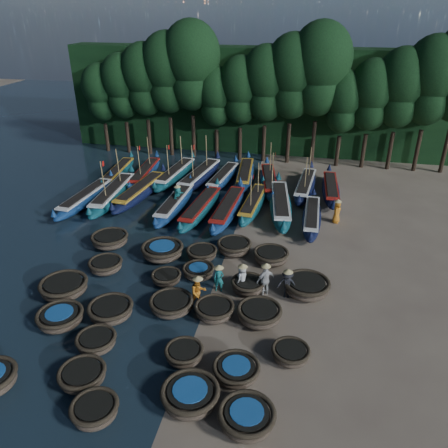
% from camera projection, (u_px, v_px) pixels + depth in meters
% --- Properties ---
extents(ground, '(120.00, 120.00, 0.00)m').
position_uv_depth(ground, '(219.00, 272.00, 24.91)').
color(ground, gray).
rests_on(ground, ground).
extents(foliage_wall, '(40.00, 3.00, 10.00)m').
position_uv_depth(foliage_wall, '(268.00, 101.00, 43.15)').
color(foliage_wall, black).
rests_on(foliage_wall, ground).
extents(coracle_1, '(2.23, 2.23, 0.67)m').
position_uv_depth(coracle_1, '(82.00, 375.00, 17.51)').
color(coracle_1, brown).
rests_on(coracle_1, ground).
extents(coracle_2, '(2.16, 2.16, 0.73)m').
position_uv_depth(coracle_2, '(95.00, 410.00, 15.98)').
color(coracle_2, brown).
rests_on(coracle_2, ground).
extents(coracle_3, '(2.58, 2.58, 0.80)m').
position_uv_depth(coracle_3, '(190.00, 395.00, 16.52)').
color(coracle_3, brown).
rests_on(coracle_3, ground).
extents(coracle_4, '(2.26, 2.26, 0.78)m').
position_uv_depth(coracle_4, '(247.00, 417.00, 15.66)').
color(coracle_4, brown).
rests_on(coracle_4, ground).
extents(coracle_5, '(2.33, 2.33, 0.74)m').
position_uv_depth(coracle_5, '(60.00, 317.00, 20.67)').
color(coracle_5, brown).
rests_on(coracle_5, ground).
extents(coracle_6, '(1.82, 1.82, 0.68)m').
position_uv_depth(coracle_6, '(96.00, 341.00, 19.27)').
color(coracle_6, brown).
rests_on(coracle_6, ground).
extents(coracle_7, '(1.99, 1.99, 0.67)m').
position_uv_depth(coracle_7, '(184.00, 353.00, 18.60)').
color(coracle_7, brown).
rests_on(coracle_7, ground).
extents(coracle_8, '(1.98, 1.98, 0.65)m').
position_uv_depth(coracle_8, '(236.00, 370.00, 17.78)').
color(coracle_8, brown).
rests_on(coracle_8, ground).
extents(coracle_9, '(1.76, 1.76, 0.64)m').
position_uv_depth(coracle_9, '(291.00, 353.00, 18.64)').
color(coracle_9, brown).
rests_on(coracle_9, ground).
extents(coracle_10, '(2.88, 2.88, 0.82)m').
position_uv_depth(coracle_10, '(64.00, 287.00, 22.80)').
color(coracle_10, brown).
rests_on(coracle_10, ground).
extents(coracle_11, '(2.22, 2.22, 0.77)m').
position_uv_depth(coracle_11, '(111.00, 310.00, 21.12)').
color(coracle_11, brown).
rests_on(coracle_11, ground).
extents(coracle_12, '(2.39, 2.39, 0.72)m').
position_uv_depth(coracle_12, '(171.00, 304.00, 21.59)').
color(coracle_12, brown).
rests_on(coracle_12, ground).
extents(coracle_13, '(2.28, 2.28, 0.72)m').
position_uv_depth(coracle_13, '(214.00, 310.00, 21.19)').
color(coracle_13, brown).
rests_on(coracle_13, ground).
extents(coracle_14, '(2.31, 2.31, 0.79)m').
position_uv_depth(coracle_14, '(259.00, 314.00, 20.87)').
color(coracle_14, brown).
rests_on(coracle_14, ground).
extents(coracle_15, '(2.19, 2.19, 0.73)m').
position_uv_depth(coracle_15, '(106.00, 265.00, 24.79)').
color(coracle_15, brown).
rests_on(coracle_15, ground).
extents(coracle_16, '(1.67, 1.67, 0.63)m').
position_uv_depth(coracle_16, '(166.00, 278.00, 23.77)').
color(coracle_16, brown).
rests_on(coracle_16, ground).
extents(coracle_17, '(2.18, 2.18, 0.68)m').
position_uv_depth(coracle_17, '(198.00, 271.00, 24.26)').
color(coracle_17, brown).
rests_on(coracle_17, ground).
extents(coracle_18, '(1.93, 1.93, 0.69)m').
position_uv_depth(coracle_18, '(248.00, 285.00, 23.09)').
color(coracle_18, brown).
rests_on(coracle_18, ground).
extents(coracle_19, '(2.52, 2.52, 0.82)m').
position_uv_depth(coracle_19, '(306.00, 286.00, 22.86)').
color(coracle_19, brown).
rests_on(coracle_19, ground).
extents(coracle_20, '(2.35, 2.35, 0.80)m').
position_uv_depth(coracle_20, '(110.00, 239.00, 27.38)').
color(coracle_20, brown).
rests_on(coracle_20, ground).
extents(coracle_21, '(2.64, 2.64, 0.84)m').
position_uv_depth(coracle_21, '(162.00, 251.00, 26.11)').
color(coracle_21, brown).
rests_on(coracle_21, ground).
extents(coracle_22, '(1.86, 1.86, 0.72)m').
position_uv_depth(coracle_22, '(202.00, 253.00, 25.96)').
color(coracle_22, brown).
rests_on(coracle_22, ground).
extents(coracle_23, '(2.54, 2.54, 0.79)m').
position_uv_depth(coracle_23, '(234.00, 247.00, 26.59)').
color(coracle_23, brown).
rests_on(coracle_23, ground).
extents(coracle_24, '(2.41, 2.41, 0.76)m').
position_uv_depth(coracle_24, '(271.00, 256.00, 25.65)').
color(coracle_24, brown).
rests_on(coracle_24, ground).
extents(long_boat_0, '(2.06, 8.20, 1.45)m').
position_uv_depth(long_boat_0, '(86.00, 198.00, 32.95)').
color(long_boat_0, navy).
rests_on(long_boat_0, ground).
extents(long_boat_1, '(1.98, 8.95, 3.81)m').
position_uv_depth(long_boat_1, '(113.00, 194.00, 33.52)').
color(long_boat_1, navy).
rests_on(long_boat_1, ground).
extents(long_boat_2, '(2.52, 8.73, 1.55)m').
position_uv_depth(long_boat_2, '(141.00, 191.00, 34.04)').
color(long_boat_2, '#0E1034').
rests_on(long_boat_2, ground).
extents(long_boat_3, '(1.69, 8.15, 1.44)m').
position_uv_depth(long_boat_3, '(175.00, 204.00, 32.03)').
color(long_boat_3, navy).
rests_on(long_boat_3, ground).
extents(long_boat_4, '(2.21, 8.21, 1.45)m').
position_uv_depth(long_boat_4, '(201.00, 208.00, 31.38)').
color(long_boat_4, navy).
rests_on(long_boat_4, ground).
extents(long_boat_5, '(1.92, 8.43, 1.49)m').
position_uv_depth(long_boat_5, '(228.00, 208.00, 31.23)').
color(long_boat_5, navy).
rests_on(long_boat_5, ground).
extents(long_boat_6, '(1.89, 7.78, 3.31)m').
position_uv_depth(long_boat_6, '(253.00, 203.00, 32.10)').
color(long_boat_6, navy).
rests_on(long_boat_6, ground).
extents(long_boat_7, '(2.67, 8.94, 1.59)m').
position_uv_depth(long_boat_7, '(280.00, 204.00, 31.77)').
color(long_boat_7, navy).
rests_on(long_boat_7, ground).
extents(long_boat_8, '(1.34, 7.38, 1.30)m').
position_uv_depth(long_boat_8, '(312.00, 217.00, 30.15)').
color(long_boat_8, '#0E1034').
rests_on(long_boat_8, ground).
extents(long_boat_9, '(1.86, 7.69, 1.36)m').
position_uv_depth(long_boat_9, '(118.00, 172.00, 37.97)').
color(long_boat_9, navy).
rests_on(long_boat_9, ground).
extents(long_boat_10, '(1.91, 8.15, 3.47)m').
position_uv_depth(long_boat_10, '(145.00, 174.00, 37.64)').
color(long_boat_10, navy).
rests_on(long_boat_10, ground).
extents(long_boat_11, '(2.38, 8.39, 3.59)m').
position_uv_depth(long_boat_11, '(175.00, 174.00, 37.51)').
color(long_boat_11, navy).
rests_on(long_boat_11, ground).
extents(long_boat_12, '(2.87, 8.84, 3.80)m').
position_uv_depth(long_boat_12, '(200.00, 176.00, 36.96)').
color(long_boat_12, '#0E1034').
rests_on(long_boat_12, ground).
extents(long_boat_13, '(2.25, 7.68, 1.36)m').
position_uv_depth(long_boat_13, '(223.00, 177.00, 36.89)').
color(long_boat_13, navy).
rests_on(long_boat_13, ground).
extents(long_boat_14, '(2.08, 8.16, 1.44)m').
position_uv_depth(long_boat_14, '(245.00, 174.00, 37.50)').
color(long_boat_14, navy).
rests_on(long_boat_14, ground).
extents(long_boat_15, '(2.74, 8.11, 3.49)m').
position_uv_depth(long_boat_15, '(269.00, 181.00, 36.02)').
color(long_boat_15, navy).
rests_on(long_boat_15, ground).
extents(long_boat_16, '(2.12, 8.07, 3.44)m').
position_uv_depth(long_boat_16, '(305.00, 186.00, 35.14)').
color(long_boat_16, '#0E1034').
rests_on(long_boat_16, ground).
extents(long_boat_17, '(1.59, 7.75, 1.36)m').
position_uv_depth(long_boat_17, '(331.00, 189.00, 34.59)').
color(long_boat_17, '#0E1034').
rests_on(long_boat_17, ground).
extents(fisherman_0, '(0.78, 0.90, 1.76)m').
position_uv_depth(fisherman_0, '(242.00, 277.00, 22.94)').
color(fisherman_0, silver).
rests_on(fisherman_0, ground).
extents(fisherman_1, '(0.57, 0.52, 1.69)m').
position_uv_depth(fisherman_1, '(219.00, 277.00, 22.93)').
color(fisherman_1, '#1B7271').
rests_on(fisherman_1, ground).
extents(fisherman_2, '(1.06, 1.01, 1.92)m').
position_uv_depth(fisherman_2, '(198.00, 291.00, 21.70)').
color(fisherman_2, orange).
rests_on(fisherman_2, ground).
extents(fisherman_3, '(1.06, 0.63, 1.81)m').
position_uv_depth(fisherman_3, '(287.00, 283.00, 22.43)').
color(fisherman_3, black).
rests_on(fisherman_3, ground).
extents(fisherman_4, '(1.09, 1.02, 2.00)m').
position_uv_depth(fisherman_4, '(265.00, 279.00, 22.60)').
color(fisherman_4, silver).
rests_on(fisherman_4, ground).
extents(fisherman_5, '(0.75, 1.72, 1.99)m').
position_uv_depth(fisherman_5, '(178.00, 197.00, 32.16)').
color(fisherman_5, '#1B7271').
rests_on(fisherman_5, ground).
extents(fisherman_6, '(0.71, 0.91, 1.85)m').
position_uv_depth(fisherman_6, '(337.00, 211.00, 30.13)').
color(fisherman_6, orange).
rests_on(fisherman_6, ground).
extents(tree_0, '(3.68, 3.68, 8.68)m').
position_uv_depth(tree_0, '(101.00, 92.00, 42.49)').
color(tree_0, black).
rests_on(tree_0, ground).
extents(tree_1, '(4.09, 4.09, 9.65)m').
position_uv_depth(tree_1, '(123.00, 85.00, 41.78)').
color(tree_1, black).
rests_on(tree_1, ground).
extents(tree_2, '(4.51, 4.51, 10.63)m').
position_uv_depth(tree_2, '(145.00, 79.00, 41.06)').
color(tree_2, black).
rests_on(tree_2, ground).
extents(tree_3, '(4.92, 4.92, 11.60)m').
position_uv_depth(tree_3, '(168.00, 72.00, 40.35)').
color(tree_3, black).
rests_on(tree_3, ground).
extents(tree_4, '(5.34, 5.34, 12.58)m').
position_uv_depth(tree_4, '(191.00, 65.00, 39.64)').
color(tree_4, black).
rests_on(tree_4, ground).
extents(tree_5, '(3.68, 3.68, 8.68)m').
position_uv_depth(tree_5, '(216.00, 96.00, 40.45)').
color(tree_5, black).
rests_on(tree_5, ground).
extents(tree_6, '(4.09, 4.09, 9.65)m').
position_uv_depth(tree_6, '(241.00, 89.00, 39.74)').
color(tree_6, black).
rests_on(tree_6, ground).
extents(tree_7, '(4.51, 4.51, 10.63)m').
position_uv_depth(tree_7, '(266.00, 83.00, 39.03)').
color(tree_7, black).
rests_on(tree_7, ground).
extents(tree_8, '(4.92, 4.92, 11.60)m').
position_uv_depth(tree_8, '(293.00, 75.00, 38.31)').
color(tree_8, black).
rests_on(tree_8, ground).
extents(tree_9, '(5.34, 5.34, 12.58)m').
position_uv_depth(tree_9, '(320.00, 68.00, 37.60)').
color(tree_9, black).
rests_on(tree_9, ground).
extents(tree_10, '(3.68, 3.68, 8.68)m').
position_uv_depth(tree_10, '(344.00, 101.00, 38.42)').
color(tree_10, black).
rests_on(tree_10, ground).
extents(tree_11, '(4.09, 4.09, 9.65)m').
position_uv_depth(tree_11, '(372.00, 94.00, 37.70)').
color(tree_11, black).
rests_on(tree_11, ground).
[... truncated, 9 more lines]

